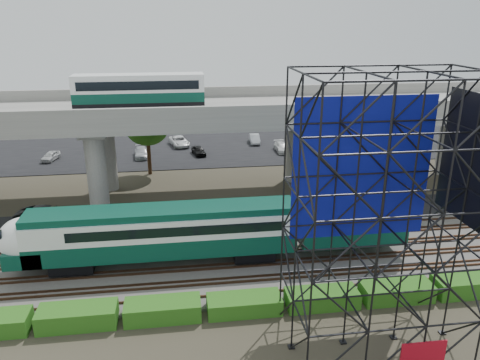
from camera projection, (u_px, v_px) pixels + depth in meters
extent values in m
plane|color=#474233|center=(221.00, 277.00, 33.13)|extent=(140.00, 140.00, 0.00)
cube|color=slate|center=(219.00, 262.00, 34.96)|extent=(90.00, 12.00, 0.20)
cube|color=black|center=(210.00, 217.00, 42.93)|extent=(90.00, 5.00, 0.08)
cube|color=black|center=(197.00, 149.00, 64.90)|extent=(90.00, 18.00, 0.08)
cube|color=#485E76|center=(191.00, 117.00, 85.48)|extent=(140.00, 40.00, 0.03)
cube|color=#472D1E|center=(225.00, 295.00, 30.49)|extent=(90.00, 0.08, 0.16)
cube|color=#472D1E|center=(223.00, 283.00, 31.84)|extent=(90.00, 0.08, 0.16)
cube|color=#472D1E|center=(222.00, 279.00, 32.36)|extent=(90.00, 0.08, 0.16)
cube|color=#472D1E|center=(220.00, 268.00, 33.71)|extent=(90.00, 0.08, 0.16)
cube|color=#472D1E|center=(220.00, 264.00, 34.23)|extent=(90.00, 0.08, 0.16)
cube|color=#472D1E|center=(218.00, 255.00, 35.58)|extent=(90.00, 0.08, 0.16)
cube|color=#472D1E|center=(217.00, 251.00, 36.10)|extent=(90.00, 0.08, 0.16)
cube|color=#472D1E|center=(216.00, 243.00, 37.45)|extent=(90.00, 0.08, 0.16)
cube|color=#472D1E|center=(215.00, 240.00, 37.97)|extent=(90.00, 0.08, 0.16)
cube|color=#472D1E|center=(213.00, 232.00, 39.32)|extent=(90.00, 0.08, 0.16)
cube|color=black|center=(73.00, 263.00, 33.39)|extent=(3.00, 2.20, 0.90)
cube|color=black|center=(253.00, 251.00, 35.06)|extent=(3.00, 2.20, 0.90)
cube|color=#093F30|center=(165.00, 243.00, 33.85)|extent=(19.00, 3.00, 1.40)
cube|color=white|center=(163.00, 224.00, 33.37)|extent=(19.00, 3.00, 1.50)
cube|color=#093F30|center=(163.00, 211.00, 33.04)|extent=(19.00, 2.60, 0.50)
cube|color=black|center=(178.00, 223.00, 33.48)|extent=(15.00, 3.06, 0.70)
ellipsoid|color=white|center=(25.00, 239.00, 32.32)|extent=(3.60, 3.00, 3.20)
cube|color=#093F30|center=(27.00, 253.00, 32.67)|extent=(2.60, 3.00, 1.10)
cube|color=black|center=(7.00, 234.00, 32.02)|extent=(0.48, 2.00, 1.09)
cube|color=#093F30|center=(351.00, 219.00, 35.32)|extent=(8.00, 3.00, 3.40)
cube|color=#9E9B93|center=(204.00, 113.00, 45.25)|extent=(80.00, 12.00, 1.20)
cube|color=#9E9B93|center=(208.00, 113.00, 39.49)|extent=(80.00, 0.50, 1.10)
cube|color=#9E9B93|center=(200.00, 92.00, 50.24)|extent=(80.00, 0.50, 1.10)
cylinder|color=#9E9B93|center=(97.00, 174.00, 42.20)|extent=(1.80, 1.80, 8.00)
cylinder|color=#9E9B93|center=(107.00, 153.00, 48.75)|extent=(1.80, 1.80, 8.00)
cube|color=#9E9B93|center=(99.00, 125.00, 44.25)|extent=(2.40, 9.00, 0.60)
cylinder|color=#9E9B93|center=(312.00, 165.00, 44.78)|extent=(1.80, 1.80, 8.00)
cylinder|color=#9E9B93|center=(294.00, 146.00, 51.33)|extent=(1.80, 1.80, 8.00)
cube|color=#9E9B93|center=(304.00, 119.00, 46.83)|extent=(2.40, 9.00, 0.60)
cylinder|color=#9E9B93|center=(447.00, 140.00, 53.64)|extent=(1.80, 1.80, 8.00)
cube|color=#9E9B93|center=(470.00, 114.00, 49.15)|extent=(2.40, 9.00, 0.60)
cube|color=black|center=(140.00, 105.00, 44.16)|extent=(12.00, 2.50, 0.70)
cube|color=#093F30|center=(140.00, 96.00, 43.90)|extent=(12.00, 2.50, 0.90)
cube|color=white|center=(139.00, 84.00, 43.53)|extent=(12.00, 2.50, 1.30)
cube|color=black|center=(139.00, 84.00, 43.52)|extent=(11.00, 2.56, 0.80)
cube|color=white|center=(138.00, 76.00, 43.27)|extent=(12.00, 2.40, 0.30)
cube|color=#0C138A|center=(362.00, 169.00, 26.41)|extent=(8.10, 0.08, 8.25)
cube|color=black|center=(472.00, 161.00, 23.74)|extent=(0.06, 5.40, 6.75)
cube|color=#AC0C1C|center=(423.00, 355.00, 23.54)|extent=(2.40, 0.08, 1.60)
cube|color=black|center=(368.00, 340.00, 26.62)|extent=(9.36, 6.36, 0.08)
cube|color=#265D15|center=(78.00, 316.00, 27.75)|extent=(4.60, 1.80, 1.20)
cube|color=#265D15|center=(163.00, 310.00, 28.40)|extent=(4.60, 1.80, 1.15)
cube|color=#265D15|center=(244.00, 304.00, 29.07)|extent=(4.60, 1.80, 1.03)
cube|color=#265D15|center=(322.00, 298.00, 29.71)|extent=(4.60, 1.80, 1.01)
cube|color=#265D15|center=(396.00, 291.00, 30.34)|extent=(4.60, 1.80, 1.12)
cube|color=#265D15|center=(468.00, 285.00, 30.97)|extent=(4.60, 1.80, 1.20)
cylinder|color=#382314|center=(350.00, 179.00, 45.82)|extent=(0.44, 0.44, 4.80)
ellipsoid|color=#265D15|center=(353.00, 147.00, 44.77)|extent=(4.94, 4.94, 4.18)
cylinder|color=#382314|center=(149.00, 154.00, 54.00)|extent=(0.44, 0.44, 4.80)
ellipsoid|color=#265D15|center=(147.00, 127.00, 52.94)|extent=(4.94, 4.94, 4.18)
imported|color=black|center=(48.00, 215.00, 41.30)|extent=(5.90, 3.60, 1.53)
imported|color=silver|center=(51.00, 156.00, 59.48)|extent=(2.15, 3.56, 1.13)
imported|color=gray|center=(95.00, 145.00, 64.77)|extent=(1.70, 3.64, 1.16)
imported|color=#B1B4B9|center=(141.00, 152.00, 60.93)|extent=(2.07, 4.35, 1.23)
imported|color=silver|center=(179.00, 141.00, 66.23)|extent=(3.25, 5.11, 1.31)
imported|color=black|center=(199.00, 151.00, 61.90)|extent=(2.06, 3.61, 1.16)
imported|color=#B4B7BC|center=(255.00, 139.00, 67.64)|extent=(1.56, 3.88, 1.25)
imported|color=silver|center=(282.00, 147.00, 63.35)|extent=(1.71, 4.17, 1.21)
imported|color=#999BA0|center=(307.00, 137.00, 68.65)|extent=(2.95, 4.86, 1.26)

